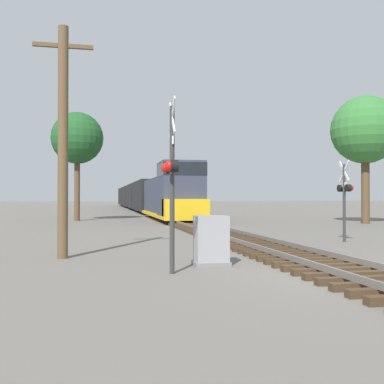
{
  "coord_description": "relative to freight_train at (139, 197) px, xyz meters",
  "views": [
    {
      "loc": [
        -5.78,
        -9.62,
        1.86
      ],
      "look_at": [
        -1.1,
        12.88,
        2.13
      ],
      "focal_mm": 42.0,
      "sensor_mm": 36.0,
      "label": 1
    }
  ],
  "objects": [
    {
      "name": "tree_mid_background",
      "position": [
        -7.47,
        -29.37,
        4.55
      ],
      "size": [
        4.11,
        4.11,
        8.64
      ],
      "color": "brown",
      "rests_on": "ground"
    },
    {
      "name": "freight_train",
      "position": [
        0.0,
        0.0,
        0.0
      ],
      "size": [
        3.08,
        74.78,
        4.42
      ],
      "color": "#33384C",
      "rests_on": "ground"
    },
    {
      "name": "utility_pole",
      "position": [
        -6.86,
        -51.93,
        1.68
      ],
      "size": [
        1.8,
        0.31,
        7.1
      ],
      "color": "brown",
      "rests_on": "ground"
    },
    {
      "name": "crossing_signal_near",
      "position": [
        -4.05,
        -55.31,
        0.47
      ],
      "size": [
        0.34,
        1.0,
        4.26
      ],
      "rotation": [
        0.0,
        0.0,
        -1.59
      ],
      "color": "#333333",
      "rests_on": "ground"
    },
    {
      "name": "ground_plane",
      "position": [
        0.0,
        -56.5,
        -1.98
      ],
      "size": [
        400.0,
        400.0,
        0.0
      ],
      "primitive_type": "plane",
      "color": "#666059"
    },
    {
      "name": "relay_cabinet",
      "position": [
        -2.78,
        -54.28,
        -1.31
      ],
      "size": [
        0.97,
        0.68,
        1.36
      ],
      "color": "slate",
      "rests_on": "ground"
    },
    {
      "name": "rail_track_bed",
      "position": [
        0.0,
        -56.5,
        -1.84
      ],
      "size": [
        2.6,
        160.0,
        0.31
      ],
      "color": "#42301E",
      "rests_on": "ground"
    },
    {
      "name": "crossing_signal_far",
      "position": [
        4.29,
        -49.07,
        0.09
      ],
      "size": [
        0.38,
        1.01,
        3.41
      ],
      "rotation": [
        0.0,
        0.0,
        1.5
      ],
      "color": "#333333",
      "rests_on": "ground"
    },
    {
      "name": "tree_far_right",
      "position": [
        12.68,
        -37.6,
        4.61
      ],
      "size": [
        4.78,
        4.78,
        9.03
      ],
      "color": "brown",
      "rests_on": "ground"
    }
  ]
}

